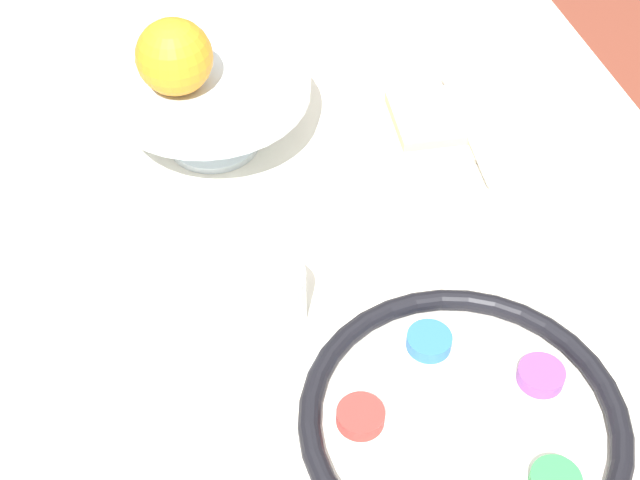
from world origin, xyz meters
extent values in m
cube|color=silver|center=(0.00, 0.00, 0.38)|extent=(1.29, 0.80, 0.76)
cylinder|color=silver|center=(-0.27, -0.03, 0.77)|extent=(0.28, 0.28, 0.01)
torus|color=black|center=(-0.27, -0.03, 0.78)|extent=(0.28, 0.28, 0.02)
cylinder|color=#2D6BB7|center=(-0.18, -0.03, 0.78)|extent=(0.04, 0.04, 0.01)
cylinder|color=red|center=(-0.25, 0.05, 0.78)|extent=(0.04, 0.04, 0.01)
cylinder|color=#844299|center=(-0.25, -0.12, 0.78)|extent=(0.04, 0.04, 0.01)
cylinder|color=silver|center=(0.16, 0.11, 0.77)|extent=(0.11, 0.11, 0.01)
cylinder|color=silver|center=(0.16, 0.11, 0.80)|extent=(0.03, 0.03, 0.07)
cylinder|color=silver|center=(0.16, 0.11, 0.85)|extent=(0.22, 0.22, 0.03)
sphere|color=orange|center=(0.13, 0.14, 0.91)|extent=(0.08, 0.08, 0.08)
cylinder|color=beige|center=(0.12, -0.15, 0.77)|extent=(0.16, 0.16, 0.01)
cube|color=#D1B784|center=(0.12, -0.15, 0.78)|extent=(0.11, 0.11, 0.01)
cylinder|color=white|center=(0.09, -0.19, 0.78)|extent=(0.19, 0.05, 0.04)
cylinder|color=silver|center=(-0.11, 0.09, 0.79)|extent=(0.06, 0.06, 0.07)
cube|color=silver|center=(0.09, -0.23, 0.77)|extent=(0.15, 0.07, 0.01)
camera|label=1|loc=(-0.63, 0.19, 1.44)|focal=50.00mm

